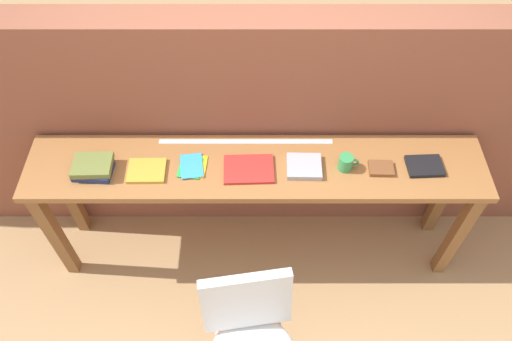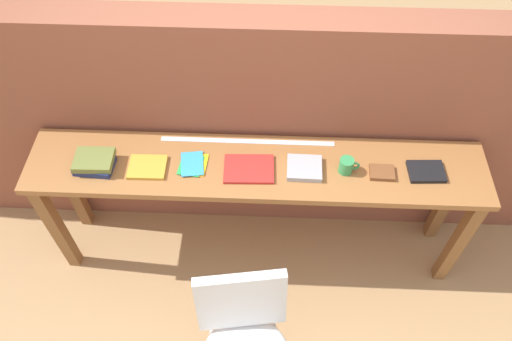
{
  "view_description": "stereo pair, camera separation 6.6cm",
  "coord_description": "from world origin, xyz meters",
  "px_view_note": "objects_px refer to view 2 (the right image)",
  "views": [
    {
      "loc": [
        0.0,
        -1.37,
        2.98
      ],
      "look_at": [
        0.0,
        0.25,
        0.9
      ],
      "focal_mm": 35.0,
      "sensor_mm": 36.0,
      "label": 1
    },
    {
      "loc": [
        0.07,
        -1.37,
        2.98
      ],
      "look_at": [
        0.0,
        0.25,
        0.9
      ],
      "focal_mm": 35.0,
      "sensor_mm": 36.0,
      "label": 2
    }
  ],
  "objects_px": {
    "magazine_cycling": "(147,167)",
    "book_open_centre": "(249,169)",
    "pamphlet_pile_colourful": "(194,164)",
    "leather_journal_brown": "(382,173)",
    "book_stack_leftmost": "(94,163)",
    "chair_white_moulded": "(244,338)",
    "mug": "(347,166)",
    "book_repair_rightmost": "(426,172)"
  },
  "relations": [
    {
      "from": "book_open_centre",
      "to": "magazine_cycling",
      "type": "bearing_deg",
      "value": 179.26
    },
    {
      "from": "book_stack_leftmost",
      "to": "book_repair_rightmost",
      "type": "distance_m",
      "value": 1.77
    },
    {
      "from": "chair_white_moulded",
      "to": "leather_journal_brown",
      "type": "bearing_deg",
      "value": 48.33
    },
    {
      "from": "magazine_cycling",
      "to": "book_open_centre",
      "type": "xyz_separation_m",
      "value": [
        0.54,
        0.01,
        -0.0
      ]
    },
    {
      "from": "book_repair_rightmost",
      "to": "chair_white_moulded",
      "type": "bearing_deg",
      "value": -142.06
    },
    {
      "from": "chair_white_moulded",
      "to": "mug",
      "type": "bearing_deg",
      "value": 57.54
    },
    {
      "from": "pamphlet_pile_colourful",
      "to": "mug",
      "type": "distance_m",
      "value": 0.82
    },
    {
      "from": "leather_journal_brown",
      "to": "book_repair_rightmost",
      "type": "xyz_separation_m",
      "value": [
        0.24,
        0.02,
        -0.0
      ]
    },
    {
      "from": "magazine_cycling",
      "to": "mug",
      "type": "relative_size",
      "value": 1.81
    },
    {
      "from": "mug",
      "to": "book_repair_rightmost",
      "type": "height_order",
      "value": "mug"
    },
    {
      "from": "book_stack_leftmost",
      "to": "book_open_centre",
      "type": "relative_size",
      "value": 0.8
    },
    {
      "from": "chair_white_moulded",
      "to": "magazine_cycling",
      "type": "height_order",
      "value": "magazine_cycling"
    },
    {
      "from": "chair_white_moulded",
      "to": "mug",
      "type": "height_order",
      "value": "mug"
    },
    {
      "from": "chair_white_moulded",
      "to": "book_stack_leftmost",
      "type": "height_order",
      "value": "book_stack_leftmost"
    },
    {
      "from": "book_stack_leftmost",
      "to": "book_open_centre",
      "type": "distance_m",
      "value": 0.82
    },
    {
      "from": "book_open_centre",
      "to": "book_repair_rightmost",
      "type": "height_order",
      "value": "book_repair_rightmost"
    },
    {
      "from": "chair_white_moulded",
      "to": "pamphlet_pile_colourful",
      "type": "height_order",
      "value": "same"
    },
    {
      "from": "chair_white_moulded",
      "to": "book_open_centre",
      "type": "height_order",
      "value": "book_open_centre"
    },
    {
      "from": "magazine_cycling",
      "to": "leather_journal_brown",
      "type": "relative_size",
      "value": 1.53
    },
    {
      "from": "book_repair_rightmost",
      "to": "mug",
      "type": "bearing_deg",
      "value": 177.88
    },
    {
      "from": "chair_white_moulded",
      "to": "magazine_cycling",
      "type": "distance_m",
      "value": 1.02
    },
    {
      "from": "magazine_cycling",
      "to": "mug",
      "type": "bearing_deg",
      "value": 0.68
    },
    {
      "from": "book_open_centre",
      "to": "leather_journal_brown",
      "type": "distance_m",
      "value": 0.71
    },
    {
      "from": "mug",
      "to": "chair_white_moulded",
      "type": "bearing_deg",
      "value": -122.46
    },
    {
      "from": "magazine_cycling",
      "to": "book_repair_rightmost",
      "type": "height_order",
      "value": "book_repair_rightmost"
    },
    {
      "from": "mug",
      "to": "book_repair_rightmost",
      "type": "relative_size",
      "value": 0.58
    },
    {
      "from": "mug",
      "to": "book_repair_rightmost",
      "type": "xyz_separation_m",
      "value": [
        0.43,
        0.0,
        -0.03
      ]
    },
    {
      "from": "chair_white_moulded",
      "to": "mug",
      "type": "distance_m",
      "value": 1.02
    },
    {
      "from": "pamphlet_pile_colourful",
      "to": "leather_journal_brown",
      "type": "xyz_separation_m",
      "value": [
        1.01,
        -0.02,
        0.01
      ]
    },
    {
      "from": "magazine_cycling",
      "to": "pamphlet_pile_colourful",
      "type": "distance_m",
      "value": 0.25
    },
    {
      "from": "chair_white_moulded",
      "to": "book_repair_rightmost",
      "type": "distance_m",
      "value": 1.28
    },
    {
      "from": "book_open_centre",
      "to": "mug",
      "type": "relative_size",
      "value": 2.42
    },
    {
      "from": "magazine_cycling",
      "to": "mug",
      "type": "xyz_separation_m",
      "value": [
        1.06,
        0.03,
        0.04
      ]
    },
    {
      "from": "magazine_cycling",
      "to": "book_repair_rightmost",
      "type": "distance_m",
      "value": 1.49
    },
    {
      "from": "pamphlet_pile_colourful",
      "to": "leather_journal_brown",
      "type": "height_order",
      "value": "leather_journal_brown"
    },
    {
      "from": "book_stack_leftmost",
      "to": "leather_journal_brown",
      "type": "relative_size",
      "value": 1.63
    },
    {
      "from": "book_open_centre",
      "to": "book_repair_rightmost",
      "type": "xyz_separation_m",
      "value": [
        0.94,
        0.02,
        0.0
      ]
    },
    {
      "from": "leather_journal_brown",
      "to": "mug",
      "type": "bearing_deg",
      "value": 177.69
    },
    {
      "from": "book_stack_leftmost",
      "to": "pamphlet_pile_colourful",
      "type": "height_order",
      "value": "book_stack_leftmost"
    },
    {
      "from": "magazine_cycling",
      "to": "pamphlet_pile_colourful",
      "type": "height_order",
      "value": "magazine_cycling"
    },
    {
      "from": "leather_journal_brown",
      "to": "chair_white_moulded",
      "type": "bearing_deg",
      "value": -130.05
    },
    {
      "from": "chair_white_moulded",
      "to": "pamphlet_pile_colourful",
      "type": "distance_m",
      "value": 0.93
    }
  ]
}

